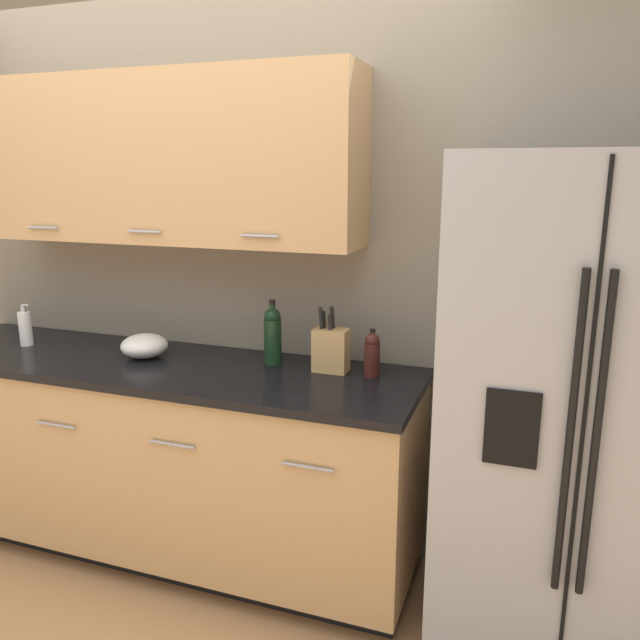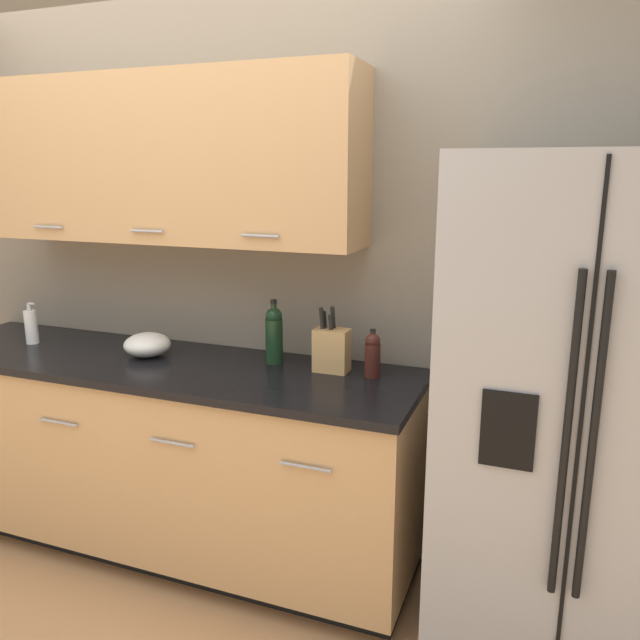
# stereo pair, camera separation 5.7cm
# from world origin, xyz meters

# --- Properties ---
(wall_back) EXTENTS (10.00, 0.39, 2.60)m
(wall_back) POSITION_xyz_m (-0.04, 1.19, 1.42)
(wall_back) COLOR gray
(wall_back) RESTS_ON ground_plane
(counter_unit) EXTENTS (2.38, 0.64, 0.93)m
(counter_unit) POSITION_xyz_m (-0.15, 0.89, 0.47)
(counter_unit) COLOR black
(counter_unit) RESTS_ON ground_plane
(refrigerator) EXTENTS (0.88, 0.74, 1.81)m
(refrigerator) POSITION_xyz_m (1.58, 0.84, 0.91)
(refrigerator) COLOR #9E9EA0
(refrigerator) RESTS_ON ground_plane
(knife_block) EXTENTS (0.14, 0.09, 0.28)m
(knife_block) POSITION_xyz_m (0.63, 1.02, 1.03)
(knife_block) COLOR tan
(knife_block) RESTS_ON counter_unit
(wine_bottle) EXTENTS (0.08, 0.08, 0.28)m
(wine_bottle) POSITION_xyz_m (0.36, 1.04, 1.06)
(wine_bottle) COLOR black
(wine_bottle) RESTS_ON counter_unit
(soap_dispenser) EXTENTS (0.06, 0.06, 0.20)m
(soap_dispenser) POSITION_xyz_m (-0.88, 0.90, 1.01)
(soap_dispenser) COLOR white
(soap_dispenser) RESTS_ON counter_unit
(oil_bottle) EXTENTS (0.07, 0.07, 0.20)m
(oil_bottle) POSITION_xyz_m (0.81, 1.01, 1.02)
(oil_bottle) COLOR #3D1914
(oil_bottle) RESTS_ON counter_unit
(mixing_bowl) EXTENTS (0.21, 0.21, 0.11)m
(mixing_bowl) POSITION_xyz_m (-0.23, 0.93, 0.98)
(mixing_bowl) COLOR white
(mixing_bowl) RESTS_ON counter_unit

